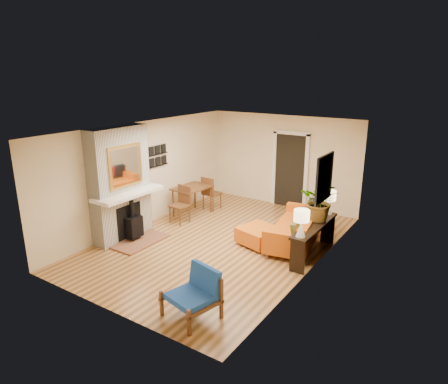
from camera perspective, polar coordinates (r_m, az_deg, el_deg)
The scene contains 10 objects.
room_shell at distance 10.75m, azimuth 9.90°, elevation 3.10°, with size 6.50×6.50×6.50m.
fireplace at distance 9.34m, azimuth -14.45°, elevation 0.71°, with size 1.09×1.68×2.60m.
sofa at distance 9.17m, azimuth 10.66°, elevation -5.11°, with size 1.26×2.25×0.84m.
ottoman at distance 9.05m, azimuth 4.97°, elevation -6.12°, with size 0.96×0.96×0.40m.
blue_chair at distance 6.53m, azimuth -3.99°, elevation -13.85°, with size 0.91×0.89×0.79m.
dining_table at distance 10.73m, azimuth -4.29°, elevation -0.12°, with size 0.82×1.79×0.96m.
console_table at distance 8.52m, azimuth 12.80°, elevation -5.47°, with size 0.34×1.85×0.72m.
lamp_near at distance 7.69m, azimuth 11.00°, elevation -3.97°, with size 0.30×0.30×0.54m.
lamp_far at distance 9.05m, azimuth 14.77°, elevation -1.01°, with size 0.30×0.30×0.54m.
houseplant at distance 8.57m, azimuth 13.63°, elevation -1.28°, with size 0.78×0.67×0.86m, color #1E5919.
Camera 1 is at (4.73, -6.97, 3.76)m, focal length 32.00 mm.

